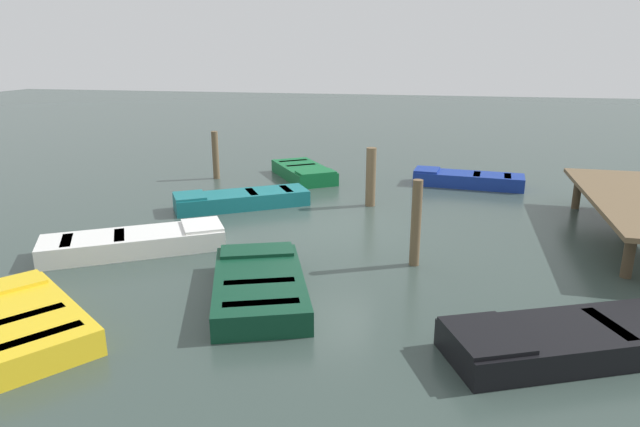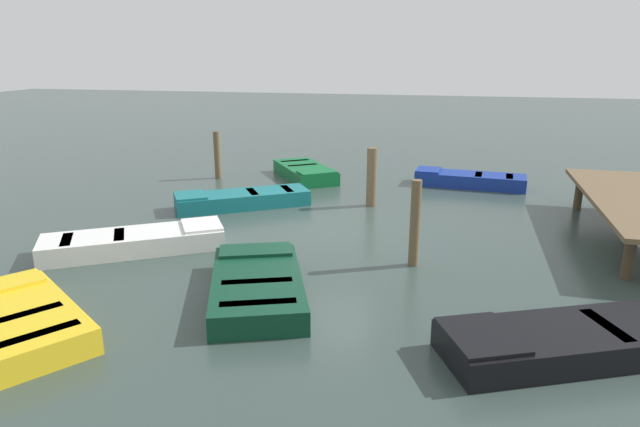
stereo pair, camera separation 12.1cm
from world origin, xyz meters
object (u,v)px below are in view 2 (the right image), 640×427
rowboat_black (583,339)px  rowboat_teal (242,199)px  rowboat_white (135,241)px  mooring_piling_far_left (415,223)px  mooring_piling_center (217,155)px  mooring_piling_mid_right (372,177)px  rowboat_blue (469,179)px  rowboat_yellow (20,320)px  dock_segment (636,203)px  rowboat_dark_green (257,285)px  rowboat_green (305,172)px

rowboat_black → rowboat_teal: same height
rowboat_teal → rowboat_white: 3.79m
rowboat_teal → rowboat_white: same height
rowboat_teal → rowboat_white: (3.66, -0.99, -0.00)m
mooring_piling_far_left → mooring_piling_center: mooring_piling_far_left is taller
mooring_piling_far_left → mooring_piling_mid_right: (-4.08, -1.36, -0.07)m
rowboat_teal → mooring_piling_center: 3.67m
rowboat_white → rowboat_blue: 10.14m
mooring_piling_mid_right → rowboat_white: bearing=-43.8°
rowboat_blue → rowboat_black: bearing=102.8°
rowboat_yellow → rowboat_white: bearing=-50.9°
rowboat_teal → rowboat_blue: same height
rowboat_white → mooring_piling_center: 6.82m
rowboat_white → mooring_piling_mid_right: bearing=15.2°
rowboat_blue → mooring_piling_mid_right: size_ratio=2.13×
rowboat_white → mooring_piling_far_left: 5.75m
dock_segment → rowboat_teal: bearing=-92.5°
rowboat_white → mooring_piling_mid_right: 6.29m
rowboat_black → mooring_piling_far_left: (-2.79, -2.47, 0.64)m
rowboat_yellow → mooring_piling_center: size_ratio=1.98×
rowboat_black → rowboat_white: size_ratio=1.14×
rowboat_dark_green → mooring_piling_mid_right: size_ratio=2.08×
dock_segment → rowboat_white: dock_segment is taller
rowboat_white → rowboat_blue: bearing=15.5°
dock_segment → rowboat_yellow: 12.04m
rowboat_green → mooring_piling_center: (0.59, -2.77, 0.55)m
rowboat_teal → rowboat_blue: bearing=179.9°
rowboat_green → mooring_piling_far_left: mooring_piling_far_left is taller
rowboat_green → rowboat_yellow: (10.86, -1.64, 0.00)m
mooring_piling_center → rowboat_black: bearing=45.1°
rowboat_black → rowboat_teal: bearing=-63.3°
rowboat_teal → rowboat_yellow: 7.25m
rowboat_blue → rowboat_yellow: (10.89, -6.80, 0.00)m
rowboat_blue → rowboat_green: (0.02, -5.17, 0.00)m
mooring_piling_mid_right → rowboat_dark_green: bearing=-10.6°
rowboat_dark_green → rowboat_black: bearing=-118.5°
mooring_piling_far_left → mooring_piling_mid_right: 4.30m
mooring_piling_far_left → mooring_piling_mid_right: size_ratio=1.09×
rowboat_yellow → mooring_piling_center: (-10.27, -1.13, 0.55)m
rowboat_blue → dock_segment: bearing=132.9°
rowboat_dark_green → rowboat_green: same height
dock_segment → rowboat_green: size_ratio=1.93×
dock_segment → rowboat_green: dock_segment is taller
rowboat_white → rowboat_yellow: same height
rowboat_white → rowboat_green: 7.55m
rowboat_dark_green → rowboat_green: bearing=-11.1°
rowboat_black → rowboat_yellow: size_ratio=1.37×
mooring_piling_far_left → mooring_piling_center: 9.14m
rowboat_green → mooring_piling_far_left: bearing=-4.3°
mooring_piling_mid_right → rowboat_yellow: bearing=-27.3°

